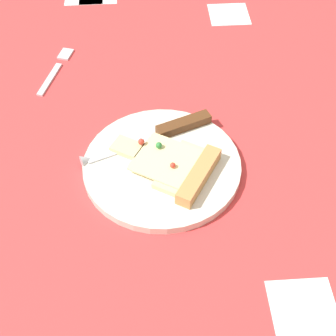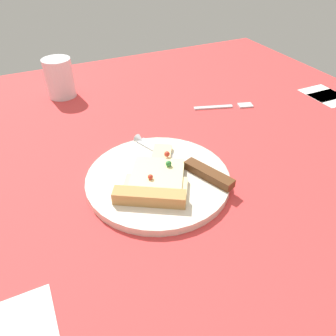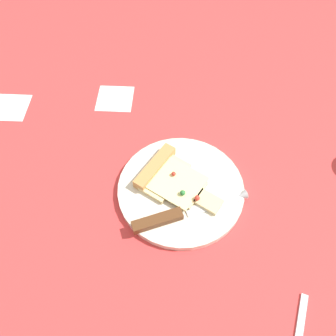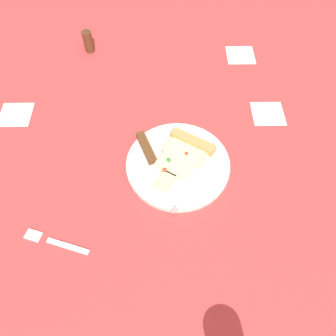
{
  "view_description": "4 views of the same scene",
  "coord_description": "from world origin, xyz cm",
  "px_view_note": "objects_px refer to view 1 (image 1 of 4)",
  "views": [
    {
      "loc": [
        50.16,
        -8.31,
        62.77
      ],
      "look_at": [
        -1.56,
        -4.82,
        2.99
      ],
      "focal_mm": 52.96,
      "sensor_mm": 36.0,
      "label": 1
    },
    {
      "loc": [
        14.04,
        36.74,
        38.95
      ],
      "look_at": [
        -5.65,
        -4.77,
        3.39
      ],
      "focal_mm": 34.86,
      "sensor_mm": 36.0,
      "label": 2
    },
    {
      "loc": [
        -40.11,
        -4.8,
        62.15
      ],
      "look_at": [
        -0.1,
        -2.78,
        2.59
      ],
      "focal_mm": 36.42,
      "sensor_mm": 36.0,
      "label": 3
    },
    {
      "loc": [
        -7.15,
        -50.54,
        68.55
      ],
      "look_at": [
        -6.61,
        -8.7,
        3.84
      ],
      "focal_mm": 34.31,
      "sensor_mm": 36.0,
      "label": 4
    }
  ],
  "objects_px": {
    "plate": "(162,166)",
    "pizza_slice": "(176,165)",
    "fork": "(56,68)",
    "knife": "(160,133)"
  },
  "relations": [
    {
      "from": "knife",
      "to": "pizza_slice",
      "type": "bearing_deg",
      "value": 173.97
    },
    {
      "from": "plate",
      "to": "knife",
      "type": "bearing_deg",
      "value": 179.35
    },
    {
      "from": "plate",
      "to": "pizza_slice",
      "type": "bearing_deg",
      "value": 59.31
    },
    {
      "from": "plate",
      "to": "pizza_slice",
      "type": "height_order",
      "value": "pizza_slice"
    },
    {
      "from": "pizza_slice",
      "to": "fork",
      "type": "relative_size",
      "value": 1.25
    },
    {
      "from": "pizza_slice",
      "to": "fork",
      "type": "bearing_deg",
      "value": 67.74
    },
    {
      "from": "pizza_slice",
      "to": "fork",
      "type": "xyz_separation_m",
      "value": [
        -0.29,
        -0.22,
        -0.02
      ]
    },
    {
      "from": "pizza_slice",
      "to": "knife",
      "type": "relative_size",
      "value": 0.82
    },
    {
      "from": "plate",
      "to": "pizza_slice",
      "type": "relative_size",
      "value": 1.39
    },
    {
      "from": "plate",
      "to": "pizza_slice",
      "type": "distance_m",
      "value": 0.03
    }
  ]
}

